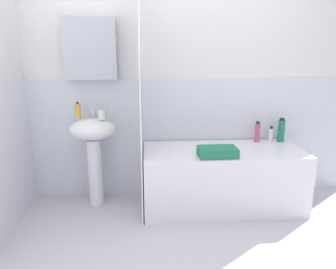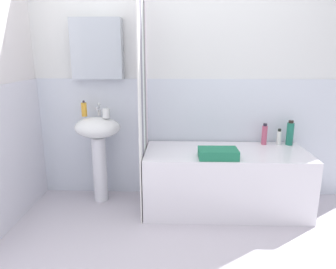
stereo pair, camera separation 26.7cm
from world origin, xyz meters
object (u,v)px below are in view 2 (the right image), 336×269
at_px(toothbrush_cup, 106,113).
at_px(bathtub, 225,180).
at_px(conditioner_bottle, 264,135).
at_px(lotion_bottle, 279,137).
at_px(sink, 98,140).
at_px(soap_dispenser, 84,109).
at_px(towel_folded, 218,153).
at_px(shampoo_bottle, 290,133).

distance_m(toothbrush_cup, bathtub, 1.28).
bearing_deg(conditioner_bottle, lotion_bottle, -0.88).
bearing_deg(lotion_bottle, bathtub, -157.11).
distance_m(sink, soap_dispenser, 0.33).
relative_size(sink, towel_folded, 2.56).
bearing_deg(conditioner_bottle, toothbrush_cup, -175.37).
bearing_deg(soap_dispenser, bathtub, -7.51).
xyz_separation_m(sink, towel_folded, (1.12, -0.33, -0.01)).
bearing_deg(lotion_bottle, sink, -176.80).
height_order(bathtub, shampoo_bottle, shampoo_bottle).
distance_m(sink, lotion_bottle, 1.76).
bearing_deg(towel_folded, sink, 163.49).
bearing_deg(soap_dispenser, sink, -19.92).
relative_size(toothbrush_cup, bathtub, 0.06).
xyz_separation_m(soap_dispenser, lotion_bottle, (1.89, 0.05, -0.27)).
height_order(toothbrush_cup, shampoo_bottle, toothbrush_cup).
bearing_deg(soap_dispenser, towel_folded, -16.88).
bearing_deg(towel_folded, bathtub, 63.17).
bearing_deg(lotion_bottle, soap_dispenser, -178.47).
distance_m(soap_dispenser, shampoo_bottle, 2.01).
xyz_separation_m(sink, lotion_bottle, (1.76, 0.10, 0.02)).
bearing_deg(toothbrush_cup, sink, 166.65).
xyz_separation_m(toothbrush_cup, towel_folded, (1.02, -0.31, -0.28)).
bearing_deg(soap_dispenser, lotion_bottle, 1.53).
relative_size(soap_dispenser, bathtub, 0.10).
height_order(toothbrush_cup, lotion_bottle, toothbrush_cup).
relative_size(bathtub, towel_folded, 4.46).
xyz_separation_m(conditioner_bottle, towel_folded, (-0.50, -0.43, -0.06)).
relative_size(sink, lotion_bottle, 5.35).
distance_m(soap_dispenser, towel_folded, 1.34).
bearing_deg(lotion_bottle, toothbrush_cup, -175.83).
bearing_deg(toothbrush_cup, soap_dispenser, 162.78).
distance_m(sink, conditioner_bottle, 1.62).
distance_m(shampoo_bottle, conditioner_bottle, 0.24).
xyz_separation_m(sink, bathtub, (1.22, -0.13, -0.34)).
distance_m(conditioner_bottle, towel_folded, 0.66).
bearing_deg(soap_dispenser, shampoo_bottle, 1.38).
height_order(soap_dispenser, conditioner_bottle, soap_dispenser).
relative_size(soap_dispenser, conditioner_bottle, 0.74).
bearing_deg(sink, shampoo_bottle, 2.96).
distance_m(shampoo_bottle, towel_folded, 0.86).
height_order(sink, bathtub, sink).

